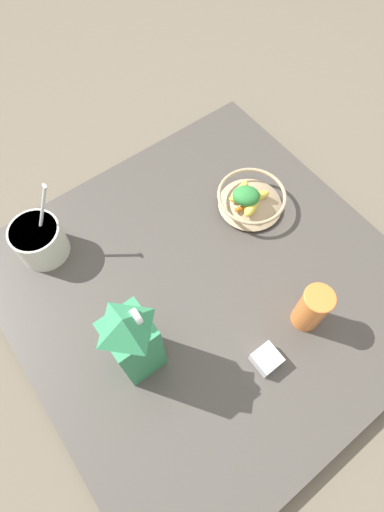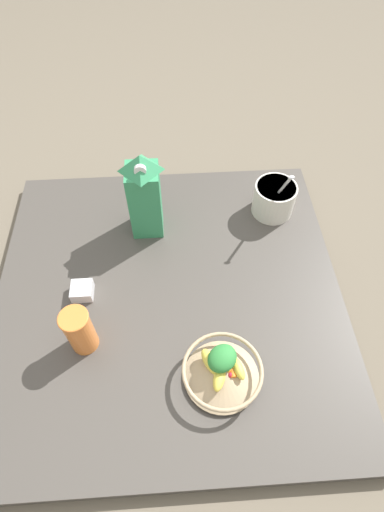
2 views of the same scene
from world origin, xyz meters
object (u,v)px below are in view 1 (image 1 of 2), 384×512
object	(u,v)px
milk_carton	(133,342)
yogurt_tub	(39,240)
spice_jar	(266,359)
drinking_cup	(312,308)
fruit_bowl	(250,199)

from	to	relation	value
milk_carton	yogurt_tub	world-z (taller)	milk_carton
yogurt_tub	spice_jar	xyz separation A→B (m)	(-0.57, -0.27, -0.04)
yogurt_tub	drinking_cup	size ratio (longest dim) A/B	1.55
fruit_bowl	spice_jar	distance (m)	0.44
drinking_cup	spice_jar	bearing A→B (deg)	97.85
fruit_bowl	milk_carton	size ratio (longest dim) A/B	0.68
fruit_bowl	drinking_cup	bearing A→B (deg)	162.17
milk_carton	spice_jar	world-z (taller)	milk_carton
spice_jar	drinking_cup	bearing A→B (deg)	-82.15
yogurt_tub	spice_jar	world-z (taller)	yogurt_tub
fruit_bowl	drinking_cup	distance (m)	0.35
yogurt_tub	spice_jar	distance (m)	0.64
fruit_bowl	yogurt_tub	xyz separation A→B (m)	(0.22, 0.53, 0.02)
fruit_bowl	milk_carton	distance (m)	0.53
milk_carton	drinking_cup	xyz separation A→B (m)	(-0.16, -0.38, -0.07)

